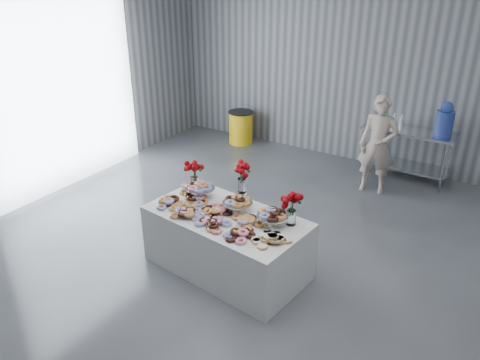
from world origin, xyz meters
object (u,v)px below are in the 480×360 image
(display_table, at_px, (227,242))
(person, at_px, (378,145))
(prep_table, at_px, (407,145))
(water_jug, at_px, (445,120))
(trash_barrel, at_px, (241,127))

(display_table, distance_m, person, 3.22)
(prep_table, relative_size, water_jug, 2.71)
(prep_table, height_order, water_jug, water_jug)
(prep_table, xyz_separation_m, water_jug, (0.50, -0.00, 0.53))
(display_table, relative_size, person, 1.19)
(prep_table, xyz_separation_m, trash_barrel, (-3.32, -0.00, -0.28))
(prep_table, xyz_separation_m, person, (-0.31, -0.72, 0.18))
(trash_barrel, bearing_deg, prep_table, 0.00)
(prep_table, distance_m, water_jug, 0.73)
(water_jug, bearing_deg, trash_barrel, 180.00)
(display_table, relative_size, water_jug, 3.43)
(prep_table, height_order, person, person)
(water_jug, height_order, trash_barrel, water_jug)
(display_table, relative_size, trash_barrel, 2.84)
(person, bearing_deg, display_table, -113.76)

